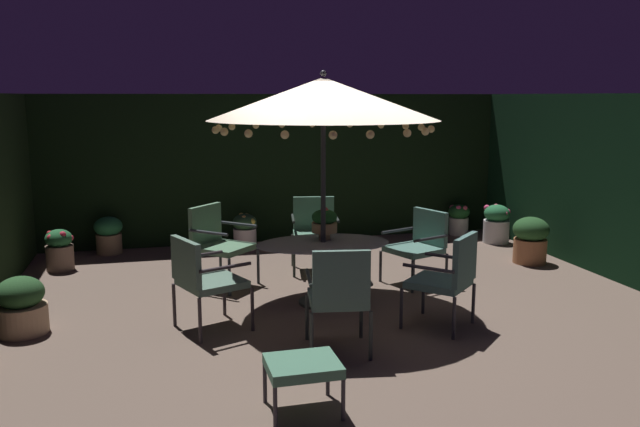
% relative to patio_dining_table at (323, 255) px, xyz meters
% --- Properties ---
extents(ground_plane, '(8.03, 7.83, 0.02)m').
position_rel_patio_dining_table_xyz_m(ground_plane, '(0.13, -0.27, -0.58)').
color(ground_plane, brown).
extents(hedge_backdrop_rear, '(8.03, 0.30, 2.37)m').
position_rel_patio_dining_table_xyz_m(hedge_backdrop_rear, '(0.13, 3.49, 0.62)').
color(hedge_backdrop_rear, black).
rests_on(hedge_backdrop_rear, ground_plane).
extents(patio_dining_table, '(1.53, 1.03, 0.72)m').
position_rel_patio_dining_table_xyz_m(patio_dining_table, '(0.00, 0.00, 0.00)').
color(patio_dining_table, '#2D322F').
rests_on(patio_dining_table, ground_plane).
extents(patio_umbrella, '(2.54, 2.54, 2.61)m').
position_rel_patio_dining_table_xyz_m(patio_umbrella, '(-0.00, 0.00, 1.74)').
color(patio_umbrella, '#292A30').
rests_on(patio_umbrella, ground_plane).
extents(centerpiece_planter, '(0.29, 0.29, 0.38)m').
position_rel_patio_dining_table_xyz_m(centerpiece_planter, '(0.05, 0.13, 0.36)').
color(centerpiece_planter, tan).
rests_on(centerpiece_planter, patio_dining_table).
extents(patio_chair_north, '(0.79, 0.80, 0.92)m').
position_rel_patio_dining_table_xyz_m(patio_chair_north, '(1.40, 0.53, -0.04)').
color(patio_chair_north, '#292B2F').
rests_on(patio_chair_north, ground_plane).
extents(patio_chair_northeast, '(0.71, 0.70, 0.98)m').
position_rel_patio_dining_table_xyz_m(patio_chair_northeast, '(0.26, 1.47, 0.01)').
color(patio_chair_northeast, '#29322C').
rests_on(patio_chair_northeast, ground_plane).
extents(patio_chair_east, '(0.88, 0.88, 1.00)m').
position_rel_patio_dining_table_xyz_m(patio_chair_east, '(-1.10, 1.02, 0.02)').
color(patio_chair_east, '#2A3034').
rests_on(patio_chair_east, ground_plane).
extents(patio_chair_southeast, '(0.79, 0.81, 0.96)m').
position_rel_patio_dining_table_xyz_m(patio_chair_southeast, '(-1.39, -0.56, 0.01)').
color(patio_chair_southeast, '#312A2E').
rests_on(patio_chair_southeast, ground_plane).
extents(patio_chair_south, '(0.65, 0.67, 1.01)m').
position_rel_patio_dining_table_xyz_m(patio_chair_south, '(-0.23, -1.48, 0.03)').
color(patio_chair_south, '#2B3230').
rests_on(patio_chair_south, ground_plane).
extents(patio_chair_southwest, '(0.82, 0.82, 0.98)m').
position_rel_patio_dining_table_xyz_m(patio_chair_southwest, '(1.03, -1.09, -0.00)').
color(patio_chair_southwest, '#2E2D34').
rests_on(patio_chair_southwest, ground_plane).
extents(ottoman_footrest, '(0.54, 0.46, 0.40)m').
position_rel_patio_dining_table_xyz_m(ottoman_footrest, '(-0.79, -2.48, -0.22)').
color(ottoman_footrest, '#302C34').
rests_on(ottoman_footrest, ground_plane).
extents(potted_plant_right_near, '(0.50, 0.50, 0.66)m').
position_rel_patio_dining_table_xyz_m(potted_plant_right_near, '(3.30, 1.06, -0.22)').
color(potted_plant_right_near, '#9E623E').
rests_on(potted_plant_right_near, ground_plane).
extents(potted_plant_back_left, '(0.38, 0.36, 0.56)m').
position_rel_patio_dining_table_xyz_m(potted_plant_back_left, '(-3.12, 2.27, -0.27)').
color(potted_plant_back_left, '#7D6251').
rests_on(potted_plant_back_left, ground_plane).
extents(potted_plant_front_corner, '(0.36, 0.36, 0.52)m').
position_rel_patio_dining_table_xyz_m(potted_plant_front_corner, '(3.18, 3.07, -0.28)').
color(potted_plant_front_corner, beige).
rests_on(potted_plant_front_corner, ground_plane).
extents(potted_plant_left_near, '(0.42, 0.41, 0.62)m').
position_rel_patio_dining_table_xyz_m(potted_plant_left_near, '(3.49, 2.35, -0.25)').
color(potted_plant_left_near, silver).
rests_on(potted_plant_left_near, ground_plane).
extents(potted_plant_back_right, '(0.50, 0.50, 0.58)m').
position_rel_patio_dining_table_xyz_m(potted_plant_back_right, '(-3.16, -0.19, -0.28)').
color(potted_plant_back_right, tan).
rests_on(potted_plant_back_right, ground_plane).
extents(potted_plant_left_far, '(0.37, 0.37, 0.55)m').
position_rel_patio_dining_table_xyz_m(potted_plant_left_far, '(-0.51, 2.88, -0.27)').
color(potted_plant_left_far, silver).
rests_on(potted_plant_left_far, ground_plane).
extents(potted_plant_right_far, '(0.42, 0.42, 0.56)m').
position_rel_patio_dining_table_xyz_m(potted_plant_right_far, '(-2.53, 3.09, -0.27)').
color(potted_plant_right_far, '#81654C').
rests_on(potted_plant_right_far, ground_plane).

